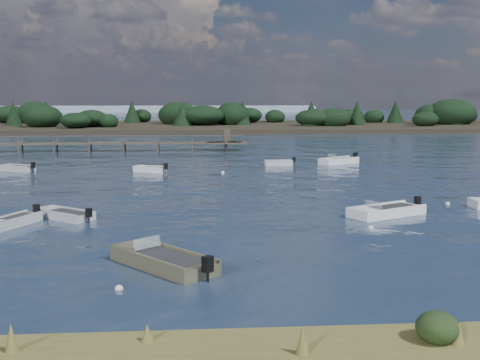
{
  "coord_description": "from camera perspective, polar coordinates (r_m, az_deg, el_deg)",
  "views": [
    {
      "loc": [
        0.06,
        -28.4,
        7.02
      ],
      "look_at": [
        3.19,
        14.0,
        1.0
      ],
      "focal_mm": 45.0,
      "sensor_mm": 36.0,
      "label": 1
    }
  ],
  "objects": [
    {
      "name": "far_headland",
      "position": [
        130.89,
        6.8,
        5.79
      ],
      "size": [
        190.0,
        40.0,
        5.8
      ],
      "color": "black",
      "rests_on": "ground"
    },
    {
      "name": "dinghy_near_olive",
      "position": [
        25.17,
        -7.32,
        -7.79
      ],
      "size": [
        4.69,
        5.07,
        1.33
      ],
      "color": "#6C6648",
      "rests_on": "ground"
    },
    {
      "name": "dinghy_mid_grey",
      "position": [
        35.95,
        -16.33,
        -3.3
      ],
      "size": [
        3.8,
        3.41,
        1.02
      ],
      "color": "#ACB1B4",
      "rests_on": "ground"
    },
    {
      "name": "dinghy_extra_a",
      "position": [
        34.88,
        -20.72,
        -3.83
      ],
      "size": [
        2.52,
        3.77,
        1.07
      ],
      "color": "#ACB1B4",
      "rests_on": "ground"
    },
    {
      "name": "buoy_b",
      "position": [
        32.73,
        12.28,
        -4.51
      ],
      "size": [
        0.32,
        0.32,
        0.32
      ],
      "primitive_type": "sphere",
      "color": "silver",
      "rests_on": "ground"
    },
    {
      "name": "jetty",
      "position": [
        79.67,
        -20.12,
        3.22
      ],
      "size": [
        64.5,
        3.2,
        3.4
      ],
      "color": "#493F36",
      "rests_on": "ground"
    },
    {
      "name": "tender_far_white",
      "position": [
        55.85,
        -8.54,
        0.91
      ],
      "size": [
        3.23,
        2.3,
        1.11
      ],
      "color": "white",
      "rests_on": "ground"
    },
    {
      "name": "dinghy_mid_white_a",
      "position": [
        36.42,
        13.7,
        -3.04
      ],
      "size": [
        5.05,
        3.79,
        1.2
      ],
      "color": "white",
      "rests_on": "ground"
    },
    {
      "name": "dinghy_extra_b",
      "position": [
        62.81,
        9.34,
        1.7
      ],
      "size": [
        4.65,
        3.75,
        1.35
      ],
      "color": "white",
      "rests_on": "ground"
    },
    {
      "name": "tender_far_grey_b",
      "position": [
        60.57,
        3.67,
        1.53
      ],
      "size": [
        3.13,
        1.22,
        1.07
      ],
      "color": "#ACB1B4",
      "rests_on": "ground"
    },
    {
      "name": "buoy_a",
      "position": [
        22.7,
        -11.4,
        -10.11
      ],
      "size": [
        0.32,
        0.32,
        0.32
      ],
      "primitive_type": "sphere",
      "color": "silver",
      "rests_on": "ground"
    },
    {
      "name": "ground",
      "position": [
        88.67,
        -4.25,
        3.5
      ],
      "size": [
        400.0,
        400.0,
        0.0
      ],
      "primitive_type": "plane",
      "color": "#182538",
      "rests_on": "ground"
    },
    {
      "name": "shore_lip",
      "position": [
        17.65,
        -4.21,
        -15.39
      ],
      "size": [
        160.0,
        0.6,
        0.3
      ],
      "primitive_type": "cube",
      "color": "black",
      "rests_on": "ground"
    },
    {
      "name": "tender_far_grey",
      "position": [
        59.66,
        -20.34,
        0.95
      ],
      "size": [
        3.56,
        2.53,
        1.15
      ],
      "color": "#ACB1B4",
      "rests_on": "ground"
    },
    {
      "name": "buoy_d",
      "position": [
        41.31,
        19.09,
        -2.17
      ],
      "size": [
        0.32,
        0.32,
        0.32
      ],
      "primitive_type": "sphere",
      "color": "silver",
      "rests_on": "ground"
    },
    {
      "name": "buoy_e",
      "position": [
        54.81,
        -1.64,
        0.7
      ],
      "size": [
        0.32,
        0.32,
        0.32
      ],
      "primitive_type": "sphere",
      "color": "silver",
      "rests_on": "ground"
    }
  ]
}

